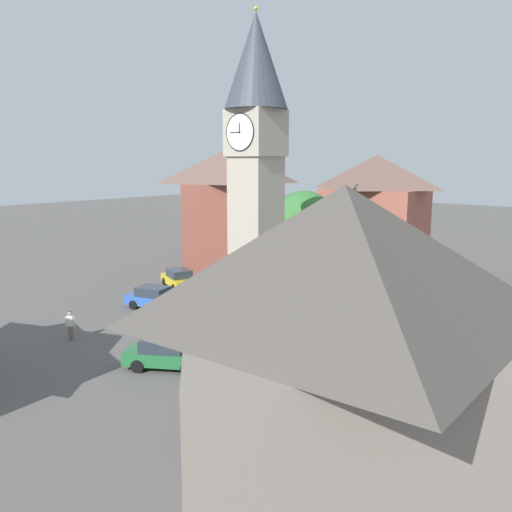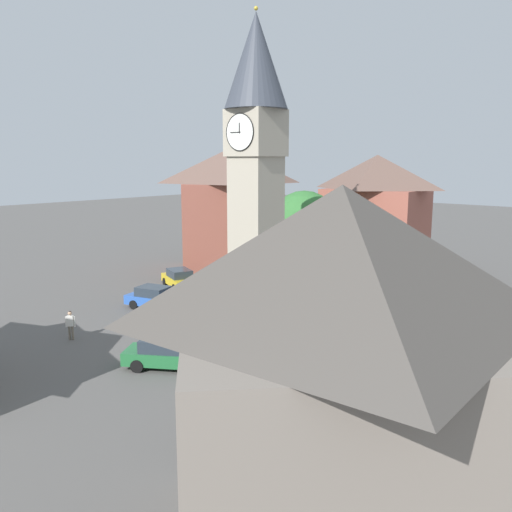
{
  "view_description": "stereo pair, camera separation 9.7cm",
  "coord_description": "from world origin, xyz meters",
  "px_view_note": "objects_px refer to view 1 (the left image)",
  "views": [
    {
      "loc": [
        -20.6,
        23.89,
        10.13
      ],
      "look_at": [
        0.0,
        0.0,
        4.38
      ],
      "focal_mm": 37.13,
      "sensor_mm": 36.0,
      "label": 1
    },
    {
      "loc": [
        -20.67,
        23.83,
        10.13
      ],
      "look_at": [
        0.0,
        0.0,
        4.38
      ],
      "focal_mm": 37.13,
      "sensor_mm": 36.0,
      "label": 2
    }
  ],
  "objects_px": {
    "car_silver_kerb": "(394,332)",
    "car_black_far": "(179,279)",
    "car_white_side": "(166,353)",
    "tree": "(303,225)",
    "building_shop_left": "(375,214)",
    "building_corner_back": "(229,209)",
    "building_terrace_right": "(339,376)",
    "clock_tower": "(256,148)",
    "car_blue_kerb": "(155,298)",
    "pedestrian": "(70,323)",
    "car_red_corner": "(408,290)"
  },
  "relations": [
    {
      "from": "pedestrian",
      "to": "building_terrace_right",
      "type": "height_order",
      "value": "building_terrace_right"
    },
    {
      "from": "car_white_side",
      "to": "building_terrace_right",
      "type": "xyz_separation_m",
      "value": [
        -13.07,
        5.23,
        4.13
      ]
    },
    {
      "from": "car_blue_kerb",
      "to": "car_black_far",
      "type": "bearing_deg",
      "value": -56.88
    },
    {
      "from": "pedestrian",
      "to": "clock_tower",
      "type": "bearing_deg",
      "value": -124.91
    },
    {
      "from": "car_white_side",
      "to": "tree",
      "type": "distance_m",
      "value": 19.22
    },
    {
      "from": "car_silver_kerb",
      "to": "building_shop_left",
      "type": "bearing_deg",
      "value": -58.02
    },
    {
      "from": "car_black_far",
      "to": "tree",
      "type": "relative_size",
      "value": 0.57
    },
    {
      "from": "car_red_corner",
      "to": "car_white_side",
      "type": "bearing_deg",
      "value": 80.19
    },
    {
      "from": "car_silver_kerb",
      "to": "car_white_side",
      "type": "xyz_separation_m",
      "value": [
        7.03,
        10.3,
        0.0
      ]
    },
    {
      "from": "building_terrace_right",
      "to": "building_shop_left",
      "type": "bearing_deg",
      "value": -63.05
    },
    {
      "from": "car_white_side",
      "to": "car_silver_kerb",
      "type": "bearing_deg",
      "value": -124.31
    },
    {
      "from": "car_black_far",
      "to": "building_terrace_right",
      "type": "xyz_separation_m",
      "value": [
        -25.23,
        16.63,
        4.13
      ]
    },
    {
      "from": "car_white_side",
      "to": "tree",
      "type": "height_order",
      "value": "tree"
    },
    {
      "from": "car_white_side",
      "to": "building_shop_left",
      "type": "bearing_deg",
      "value": -83.59
    },
    {
      "from": "car_silver_kerb",
      "to": "car_black_far",
      "type": "relative_size",
      "value": 0.95
    },
    {
      "from": "clock_tower",
      "to": "car_red_corner",
      "type": "distance_m",
      "value": 16.11
    },
    {
      "from": "car_red_corner",
      "to": "tree",
      "type": "xyz_separation_m",
      "value": [
        8.22,
        1.66,
        4.26
      ]
    },
    {
      "from": "clock_tower",
      "to": "car_black_far",
      "type": "distance_m",
      "value": 15.36
    },
    {
      "from": "car_blue_kerb",
      "to": "car_silver_kerb",
      "type": "height_order",
      "value": "same"
    },
    {
      "from": "car_blue_kerb",
      "to": "pedestrian",
      "type": "distance_m",
      "value": 7.41
    },
    {
      "from": "car_red_corner",
      "to": "pedestrian",
      "type": "distance_m",
      "value": 23.3
    },
    {
      "from": "building_shop_left",
      "to": "car_blue_kerb",
      "type": "bearing_deg",
      "value": 73.53
    },
    {
      "from": "building_shop_left",
      "to": "building_corner_back",
      "type": "bearing_deg",
      "value": 30.66
    },
    {
      "from": "car_blue_kerb",
      "to": "tree",
      "type": "bearing_deg",
      "value": -109.0
    },
    {
      "from": "building_terrace_right",
      "to": "car_blue_kerb",
      "type": "bearing_deg",
      "value": -27.81
    },
    {
      "from": "clock_tower",
      "to": "tree",
      "type": "distance_m",
      "value": 12.22
    },
    {
      "from": "car_blue_kerb",
      "to": "car_silver_kerb",
      "type": "xyz_separation_m",
      "value": [
        -15.89,
        -3.97,
        0.0
      ]
    },
    {
      "from": "clock_tower",
      "to": "car_white_side",
      "type": "distance_m",
      "value": 12.93
    },
    {
      "from": "clock_tower",
      "to": "car_white_side",
      "type": "xyz_separation_m",
      "value": [
        -1.07,
        8.03,
        -10.07
      ]
    },
    {
      "from": "car_blue_kerb",
      "to": "car_black_far",
      "type": "height_order",
      "value": "same"
    },
    {
      "from": "car_red_corner",
      "to": "pedestrian",
      "type": "xyz_separation_m",
      "value": [
        10.73,
        20.68,
        0.25
      ]
    },
    {
      "from": "building_shop_left",
      "to": "building_terrace_right",
      "type": "relative_size",
      "value": 0.97
    },
    {
      "from": "car_blue_kerb",
      "to": "building_corner_back",
      "type": "bearing_deg",
      "value": -67.69
    },
    {
      "from": "car_silver_kerb",
      "to": "clock_tower",
      "type": "bearing_deg",
      "value": 15.68
    },
    {
      "from": "car_red_corner",
      "to": "tree",
      "type": "relative_size",
      "value": 0.54
    },
    {
      "from": "building_terrace_right",
      "to": "building_corner_back",
      "type": "relative_size",
      "value": 0.93
    },
    {
      "from": "building_shop_left",
      "to": "building_corner_back",
      "type": "distance_m",
      "value": 13.18
    },
    {
      "from": "car_black_far",
      "to": "car_silver_kerb",
      "type": "bearing_deg",
      "value": 176.72
    },
    {
      "from": "car_white_side",
      "to": "building_terrace_right",
      "type": "height_order",
      "value": "building_terrace_right"
    },
    {
      "from": "car_red_corner",
      "to": "building_terrace_right",
      "type": "bearing_deg",
      "value": 111.11
    },
    {
      "from": "car_black_far",
      "to": "pedestrian",
      "type": "xyz_separation_m",
      "value": [
        -4.85,
        12.31,
        0.25
      ]
    },
    {
      "from": "car_black_far",
      "to": "building_corner_back",
      "type": "relative_size",
      "value": 0.38
    },
    {
      "from": "car_red_corner",
      "to": "building_shop_left",
      "type": "xyz_separation_m",
      "value": [
        6.38,
        -6.52,
        4.63
      ]
    },
    {
      "from": "car_blue_kerb",
      "to": "car_red_corner",
      "type": "distance_m",
      "value": 18.2
    },
    {
      "from": "building_shop_left",
      "to": "car_white_side",
      "type": "bearing_deg",
      "value": 96.41
    },
    {
      "from": "car_white_side",
      "to": "pedestrian",
      "type": "bearing_deg",
      "value": 7.05
    },
    {
      "from": "car_white_side",
      "to": "building_shop_left",
      "type": "xyz_separation_m",
      "value": [
        2.96,
        -26.3,
        4.63
      ]
    },
    {
      "from": "car_silver_kerb",
      "to": "pedestrian",
      "type": "height_order",
      "value": "pedestrian"
    },
    {
      "from": "car_silver_kerb",
      "to": "tree",
      "type": "distance_m",
      "value": 14.81
    },
    {
      "from": "car_silver_kerb",
      "to": "car_red_corner",
      "type": "xyz_separation_m",
      "value": [
        3.61,
        -9.47,
        0.0
      ]
    }
  ]
}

